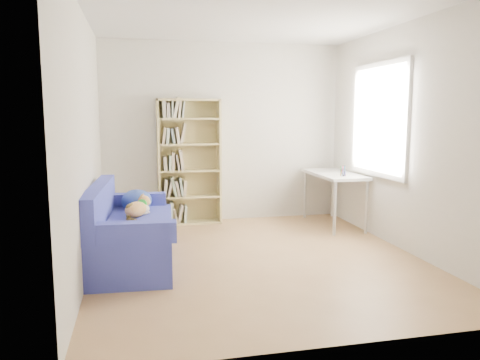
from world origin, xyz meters
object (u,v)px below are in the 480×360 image
bookshelf (189,167)px  desk (334,178)px  sofa (129,232)px  pen_cup (343,172)px

bookshelf → desk: 2.06m
sofa → pen_cup: pen_cup is taller
pen_cup → sofa: bearing=-164.8°
sofa → bookshelf: bearing=66.5°
sofa → desk: 3.05m
pen_cup → desk: bearing=85.3°
sofa → bookshelf: size_ratio=0.99×
bookshelf → pen_cup: size_ratio=12.28×
sofa → desk: sofa is taller
desk → pen_cup: pen_cup is taller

